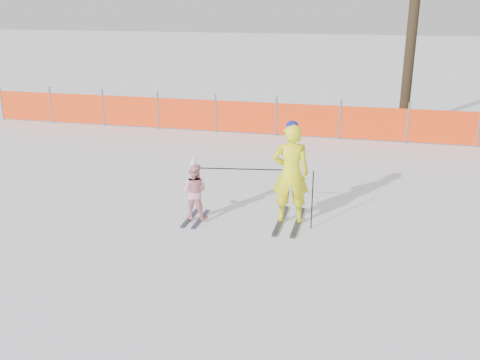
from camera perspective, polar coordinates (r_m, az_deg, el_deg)
ground at (r=9.74m, az=-0.70°, el=-6.50°), size 120.00×120.00×0.00m
adult at (r=10.21m, az=5.43°, el=0.76°), size 0.77×1.48×2.03m
child at (r=10.47m, az=-4.91°, el=-1.16°), size 0.55×0.96×1.31m
ski_poles at (r=10.15m, az=3.30°, el=-0.20°), size 2.18×0.28×1.15m
safety_fence at (r=17.37m, az=-0.60°, el=6.81°), size 17.41×0.06×1.25m
tree_trunks at (r=19.05m, az=21.01°, el=14.52°), size 3.54×1.02×6.33m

